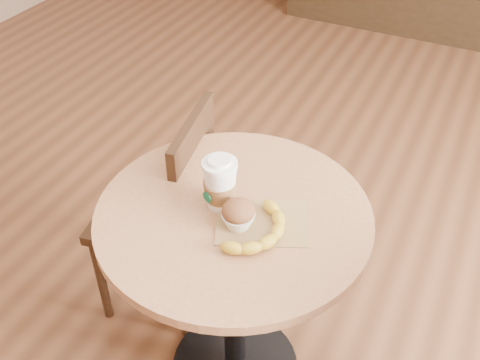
{
  "coord_description": "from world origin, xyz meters",
  "views": [
    {
      "loc": [
        0.43,
        -1.06,
        1.77
      ],
      "look_at": [
        -0.08,
        -0.02,
        0.83
      ],
      "focal_mm": 42.0,
      "sensor_mm": 36.0,
      "label": 1
    }
  ],
  "objects_px": {
    "muffin": "(238,214)",
    "banana": "(261,230)",
    "cafe_table": "(234,261)",
    "chair_left": "(167,208)",
    "coffee_cup": "(220,185)"
  },
  "relations": [
    {
      "from": "cafe_table",
      "to": "muffin",
      "type": "xyz_separation_m",
      "value": [
        0.04,
        -0.05,
        0.24
      ]
    },
    {
      "from": "cafe_table",
      "to": "muffin",
      "type": "relative_size",
      "value": 8.51
    },
    {
      "from": "cafe_table",
      "to": "chair_left",
      "type": "xyz_separation_m",
      "value": [
        -0.35,
        0.19,
        -0.09
      ]
    },
    {
      "from": "chair_left",
      "to": "banana",
      "type": "bearing_deg",
      "value": 51.85
    },
    {
      "from": "cafe_table",
      "to": "coffee_cup",
      "type": "height_order",
      "value": "coffee_cup"
    },
    {
      "from": "banana",
      "to": "muffin",
      "type": "bearing_deg",
      "value": -170.46
    },
    {
      "from": "coffee_cup",
      "to": "cafe_table",
      "type": "bearing_deg",
      "value": 12.87
    },
    {
      "from": "coffee_cup",
      "to": "banana",
      "type": "bearing_deg",
      "value": 0.77
    },
    {
      "from": "cafe_table",
      "to": "muffin",
      "type": "bearing_deg",
      "value": -50.96
    },
    {
      "from": "cafe_table",
      "to": "muffin",
      "type": "distance_m",
      "value": 0.25
    },
    {
      "from": "banana",
      "to": "cafe_table",
      "type": "bearing_deg",
      "value": 168.01
    },
    {
      "from": "chair_left",
      "to": "coffee_cup",
      "type": "xyz_separation_m",
      "value": [
        0.31,
        -0.18,
        0.35
      ]
    },
    {
      "from": "chair_left",
      "to": "muffin",
      "type": "xyz_separation_m",
      "value": [
        0.39,
        -0.23,
        0.33
      ]
    },
    {
      "from": "muffin",
      "to": "banana",
      "type": "relative_size",
      "value": 0.37
    },
    {
      "from": "chair_left",
      "to": "coffee_cup",
      "type": "height_order",
      "value": "coffee_cup"
    }
  ]
}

